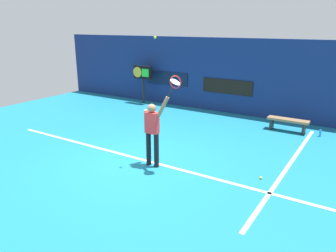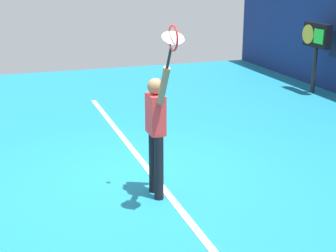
% 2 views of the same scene
% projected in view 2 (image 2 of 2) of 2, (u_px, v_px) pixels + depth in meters
% --- Properties ---
extents(ground_plane, '(18.00, 18.00, 0.00)m').
position_uv_depth(ground_plane, '(139.00, 181.00, 7.55)').
color(ground_plane, teal).
extents(court_baseline, '(10.00, 0.10, 0.01)m').
position_uv_depth(court_baseline, '(155.00, 179.00, 7.63)').
color(court_baseline, white).
rests_on(court_baseline, ground_plane).
extents(tennis_player, '(0.77, 0.31, 1.94)m').
position_uv_depth(tennis_player, '(156.00, 127.00, 6.79)').
color(tennis_player, black).
rests_on(tennis_player, ground_plane).
extents(tennis_racket, '(0.44, 0.27, 0.61)m').
position_uv_depth(tennis_racket, '(173.00, 40.00, 5.80)').
color(tennis_racket, black).
extents(scoreboard_clock, '(0.96, 0.20, 1.78)m').
position_uv_depth(scoreboard_clock, '(317.00, 39.00, 12.54)').
color(scoreboard_clock, black).
rests_on(scoreboard_clock, ground_plane).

